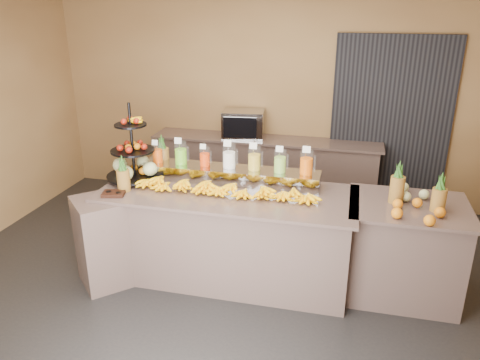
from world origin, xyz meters
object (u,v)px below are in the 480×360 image
at_px(pitcher_tray, 229,175).
at_px(banana_heap, 223,187).
at_px(condiment_caddy, 114,194).
at_px(right_fruit_pile, 415,203).
at_px(fruit_stand, 137,161).
at_px(oven_warmer, 243,124).

xyz_separation_m(pitcher_tray, banana_heap, (0.02, -0.31, -0.01)).
relative_size(condiment_caddy, right_fruit_pile, 0.43).
xyz_separation_m(fruit_stand, condiment_caddy, (-0.04, -0.45, -0.19)).
bearing_deg(banana_heap, pitcher_tray, 93.65).
distance_m(pitcher_tray, condiment_caddy, 1.16).
bearing_deg(right_fruit_pile, pitcher_tray, 170.07).
xyz_separation_m(banana_heap, condiment_caddy, (-1.00, -0.30, -0.05)).
xyz_separation_m(pitcher_tray, fruit_stand, (-0.94, -0.17, 0.13)).
bearing_deg(pitcher_tray, right_fruit_pile, -9.93).
bearing_deg(fruit_stand, condiment_caddy, -106.50).
distance_m(fruit_stand, condiment_caddy, 0.49).
bearing_deg(pitcher_tray, fruit_stand, -169.73).
height_order(banana_heap, right_fruit_pile, right_fruit_pile).
relative_size(pitcher_tray, right_fruit_pile, 3.86).
relative_size(fruit_stand, right_fruit_pile, 1.68).
distance_m(condiment_caddy, right_fruit_pile, 2.78).
bearing_deg(fruit_stand, pitcher_tray, -0.59).
bearing_deg(banana_heap, condiment_caddy, -163.21).
distance_m(pitcher_tray, oven_warmer, 1.69).
height_order(pitcher_tray, banana_heap, banana_heap).
distance_m(banana_heap, oven_warmer, 2.00).
bearing_deg(condiment_caddy, oven_warmer, 72.18).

